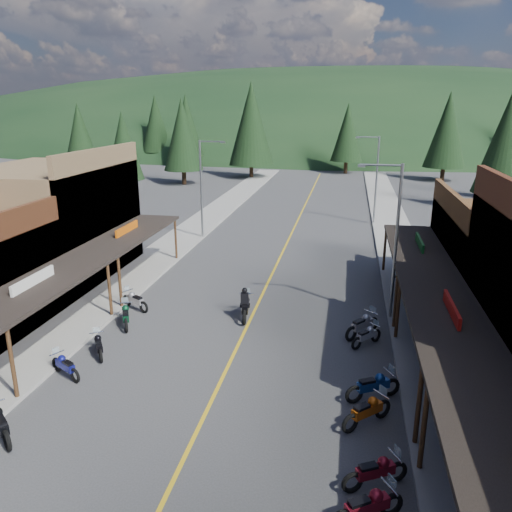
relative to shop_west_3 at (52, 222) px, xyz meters
The scene contains 31 objects.
ground 18.17m from the shop_west_3, 39.34° to the right, with size 220.00×220.00×0.00m, color #38383A.
centerline 16.67m from the shop_west_3, 32.26° to the left, with size 0.15×90.00×0.01m, color gold.
sidewalk_west 10.65m from the shop_west_3, 59.70° to the left, with size 3.40×94.00×0.15m, color gray.
sidewalk_east 24.35m from the shop_west_3, 21.15° to the left, with size 3.40×94.00×0.15m, color gray.
shop_west_3 is the anchor object (origin of this frame).
streetlight_1 12.73m from the shop_west_3, 57.44° to the left, with size 2.16×0.18×8.00m.
streetlight_2 21.02m from the shop_west_3, ahead, with size 2.16×0.18×8.00m.
streetlight_3 27.94m from the shop_west_3, 42.04° to the left, with size 2.16×0.18×8.00m.
ridge_hill 124.52m from the shop_west_3, 83.64° to the left, with size 310.00×140.00×60.00m, color black.
pine_0 57.15m from the shop_west_3, 117.34° to the left, with size 5.04×5.04×11.00m.
pine_1 59.70m from the shop_west_3, 99.87° to the left, with size 5.88×5.88×12.50m.
pine_2 47.07m from the shop_west_3, 85.37° to the left, with size 6.72×6.72×14.00m.
pine_3 57.59m from the shop_west_3, 71.99° to the left, with size 5.04×5.04×11.00m.
pine_4 58.27m from the shop_west_3, 56.87° to the left, with size 5.88×5.88×12.50m.
pine_7 67.32m from the shop_west_3, 105.72° to the left, with size 5.88×5.88×12.50m.
pine_8 29.95m from the shop_west_3, 105.97° to the left, with size 4.48×4.48×10.00m.
pine_10 39.07m from the shop_west_3, 96.22° to the left, with size 5.38×5.38×11.60m.
pine_11 43.22m from the shop_west_3, 38.32° to the left, with size 5.82×5.82×12.40m.
bike_west_6 17.59m from the shop_west_3, 64.33° to the right, with size 0.73×2.20×1.26m, color black, non-canonical shape.
bike_west_7 14.18m from the shop_west_3, 57.24° to the right, with size 0.64×1.92×1.10m, color navy, non-canonical shape.
bike_west_8 12.91m from the shop_west_3, 50.68° to the right, with size 0.63×1.88×1.08m, color black, non-canonical shape.
bike_west_9 10.62m from the shop_west_3, 40.15° to the right, with size 0.72×2.15×1.23m, color #0B3B21, non-canonical shape.
bike_west_10 9.17m from the shop_west_3, 31.60° to the right, with size 0.68×2.05×1.17m, color #949297, non-canonical shape.
bike_east_5 25.95m from the shop_west_3, 41.39° to the right, with size 0.73×2.18×1.25m, color maroon, non-canonical shape.
bike_east_6 25.25m from the shop_west_3, 38.54° to the right, with size 0.68×2.05×1.17m, color maroon, non-canonical shape.
bike_east_7 23.41m from the shop_west_3, 33.09° to the right, with size 0.72×2.17×1.24m, color #C4510E, non-canonical shape.
bike_east_8 22.78m from the shop_west_3, 29.21° to the right, with size 0.74×2.23×1.27m, color navy, non-canonical shape.
bike_east_9 20.89m from the shop_west_3, 18.53° to the right, with size 0.63×1.90×1.08m, color #AFAFB4, non-canonical shape.
bike_east_10 20.42m from the shop_west_3, 16.16° to the right, with size 0.76×2.28×1.31m, color gray, non-canonical shape.
rider_on_bike 14.52m from the shop_west_3, 18.61° to the right, with size 1.08×2.41×1.78m.
pedestrian_east_b 21.81m from the shop_west_3, ahead, with size 0.86×0.50×1.77m, color #4E4331.
Camera 1 is at (4.64, -16.68, 10.65)m, focal length 35.00 mm.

